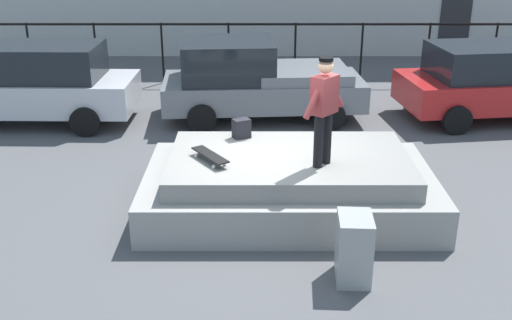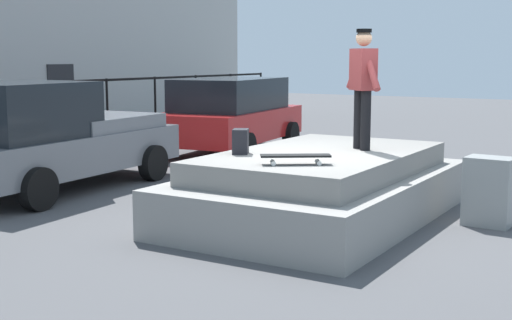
% 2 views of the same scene
% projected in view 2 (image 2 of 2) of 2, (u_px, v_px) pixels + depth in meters
% --- Properties ---
extents(ground_plane, '(60.00, 60.00, 0.00)m').
position_uv_depth(ground_plane, '(310.00, 223.00, 9.42)').
color(ground_plane, '#4C4C4F').
extents(concrete_ledge, '(4.63, 2.77, 0.93)m').
position_uv_depth(concrete_ledge, '(321.00, 187.00, 9.67)').
color(concrete_ledge, gray).
rests_on(concrete_ledge, ground_plane).
extents(skateboarder, '(0.70, 0.77, 1.66)m').
position_uv_depth(skateboarder, '(363.00, 81.00, 9.66)').
color(skateboarder, black).
rests_on(skateboarder, concrete_ledge).
extents(skateboard, '(0.64, 0.81, 0.12)m').
position_uv_depth(skateboard, '(296.00, 156.00, 8.41)').
color(skateboard, black).
rests_on(skateboard, concrete_ledge).
extents(backpack, '(0.34, 0.30, 0.33)m').
position_uv_depth(backpack, '(241.00, 141.00, 9.34)').
color(backpack, black).
rests_on(backpack, concrete_ledge).
extents(car_grey_pickup_mid, '(4.71, 2.45, 1.82)m').
position_uv_depth(car_grey_pickup_mid, '(46.00, 137.00, 11.59)').
color(car_grey_pickup_mid, slate).
rests_on(car_grey_pickup_mid, ground_plane).
extents(car_red_hatchback_far, '(4.49, 2.63, 1.72)m').
position_uv_depth(car_red_hatchback_far, '(231.00, 113.00, 16.28)').
color(car_red_hatchback_far, '#B21E1E').
rests_on(car_red_hatchback_far, ground_plane).
extents(utility_box, '(0.47, 0.62, 0.91)m').
position_uv_depth(utility_box, '(489.00, 191.00, 9.23)').
color(utility_box, gray).
rests_on(utility_box, ground_plane).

